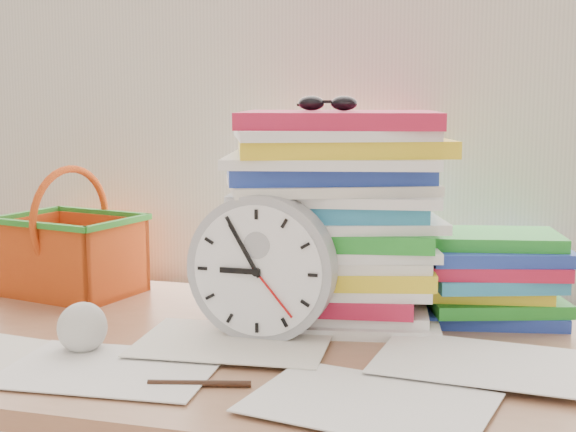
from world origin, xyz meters
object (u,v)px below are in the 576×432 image
(desk, at_px, (260,387))
(basket, at_px, (71,232))
(clock, at_px, (262,268))
(book_stack, at_px, (489,276))
(paper_stack, at_px, (333,217))

(desk, distance_m, basket, 0.54)
(desk, xyz_separation_m, clock, (-0.00, 0.01, 0.19))
(clock, distance_m, book_stack, 0.41)
(paper_stack, xyz_separation_m, basket, (-0.54, 0.04, -0.06))
(paper_stack, distance_m, book_stack, 0.29)
(clock, bearing_deg, book_stack, 32.87)
(book_stack, relative_size, basket, 1.05)
(desk, height_order, basket, basket)
(paper_stack, height_order, book_stack, paper_stack)
(paper_stack, distance_m, clock, 0.19)
(basket, bearing_deg, desk, -12.48)
(desk, relative_size, paper_stack, 3.73)
(basket, bearing_deg, book_stack, 14.09)
(paper_stack, bearing_deg, basket, 175.91)
(desk, bearing_deg, paper_stack, 65.06)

